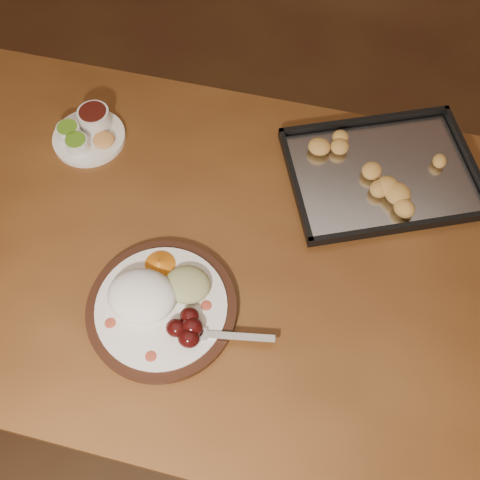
# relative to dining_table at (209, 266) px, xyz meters

# --- Properties ---
(ground) EXTENTS (4.00, 4.00, 0.00)m
(ground) POSITION_rel_dining_table_xyz_m (-0.13, 0.26, -0.65)
(ground) COLOR brown
(ground) RESTS_ON ground
(dining_table) EXTENTS (1.51, 0.92, 0.75)m
(dining_table) POSITION_rel_dining_table_xyz_m (0.00, 0.00, 0.00)
(dining_table) COLOR brown
(dining_table) RESTS_ON ground
(dinner_plate) EXTENTS (0.39, 0.30, 0.07)m
(dinner_plate) POSITION_rel_dining_table_xyz_m (-0.05, -0.16, 0.12)
(dinner_plate) COLOR black
(dinner_plate) RESTS_ON dining_table
(condiment_saucer) EXTENTS (0.17, 0.17, 0.06)m
(condiment_saucer) POSITION_rel_dining_table_xyz_m (-0.36, 0.21, 0.12)
(condiment_saucer) COLOR white
(condiment_saucer) RESTS_ON dining_table
(baking_tray) EXTENTS (0.51, 0.46, 0.04)m
(baking_tray) POSITION_rel_dining_table_xyz_m (0.34, 0.28, 0.11)
(baking_tray) COLOR black
(baking_tray) RESTS_ON dining_table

